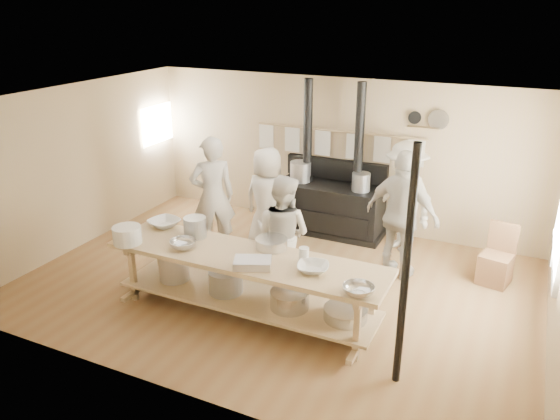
{
  "coord_description": "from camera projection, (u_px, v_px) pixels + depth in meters",
  "views": [
    {
      "loc": [
        2.96,
        -6.2,
        3.8
      ],
      "look_at": [
        -0.05,
        0.2,
        1.06
      ],
      "focal_mm": 35.0,
      "sensor_mm": 36.0,
      "label": 1
    }
  ],
  "objects": [
    {
      "name": "ground",
      "position": [
        277.0,
        284.0,
        7.78
      ],
      "size": [
        7.0,
        7.0,
        0.0
      ],
      "primitive_type": "plane",
      "color": "brown",
      "rests_on": "ground"
    },
    {
      "name": "room_shell",
      "position": [
        277.0,
        175.0,
        7.19
      ],
      "size": [
        7.0,
        7.0,
        7.0
      ],
      "color": "tan",
      "rests_on": "ground"
    },
    {
      "name": "left_opening",
      "position": [
        157.0,
        124.0,
        10.26
      ],
      "size": [
        0.0,
        0.9,
        0.9
      ],
      "color": "white",
      "rests_on": "ground"
    },
    {
      "name": "stove",
      "position": [
        330.0,
        203.0,
        9.38
      ],
      "size": [
        1.9,
        0.75,
        2.6
      ],
      "color": "black",
      "rests_on": "ground"
    },
    {
      "name": "towel_rail",
      "position": [
        338.0,
        140.0,
        9.24
      ],
      "size": [
        3.0,
        0.04,
        0.47
      ],
      "color": "tan",
      "rests_on": "ground"
    },
    {
      "name": "back_wall_shelf",
      "position": [
        428.0,
        122.0,
        8.53
      ],
      "size": [
        0.63,
        0.14,
        0.32
      ],
      "color": "tan",
      "rests_on": "ground"
    },
    {
      "name": "prep_table",
      "position": [
        245.0,
        279.0,
        6.84
      ],
      "size": [
        3.6,
        0.9,
        0.85
      ],
      "color": "tan",
      "rests_on": "ground"
    },
    {
      "name": "support_post",
      "position": [
        406.0,
        271.0,
        5.36
      ],
      "size": [
        0.08,
        0.08,
        2.6
      ],
      "primitive_type": "cylinder",
      "color": "black",
      "rests_on": "ground"
    },
    {
      "name": "cook_far_left",
      "position": [
        213.0,
        197.0,
        8.42
      ],
      "size": [
        0.82,
        0.8,
        1.9
      ],
      "primitive_type": "imported",
      "rotation": [
        0.0,
        0.0,
        3.87
      ],
      "color": "beige",
      "rests_on": "ground"
    },
    {
      "name": "cook_left",
      "position": [
        283.0,
        235.0,
        7.34
      ],
      "size": [
        0.86,
        0.7,
        1.67
      ],
      "primitive_type": "imported",
      "rotation": [
        0.0,
        0.0,
        3.06
      ],
      "color": "beige",
      "rests_on": "ground"
    },
    {
      "name": "cook_center",
      "position": [
        267.0,
        200.0,
        8.6
      ],
      "size": [
        0.88,
        0.63,
        1.68
      ],
      "primitive_type": "imported",
      "rotation": [
        0.0,
        0.0,
        3.02
      ],
      "color": "beige",
      "rests_on": "ground"
    },
    {
      "name": "cook_right",
      "position": [
        402.0,
        215.0,
        7.69
      ],
      "size": [
        1.19,
        0.72,
        1.89
      ],
      "primitive_type": "imported",
      "rotation": [
        0.0,
        0.0,
        2.89
      ],
      "color": "beige",
      "rests_on": "ground"
    },
    {
      "name": "cook_by_window",
      "position": [
        404.0,
        197.0,
        8.59
      ],
      "size": [
        1.32,
        1.22,
        1.78
      ],
      "primitive_type": "imported",
      "rotation": [
        0.0,
        0.0,
        -0.65
      ],
      "color": "beige",
      "rests_on": "ground"
    },
    {
      "name": "chair",
      "position": [
        496.0,
        266.0,
        7.74
      ],
      "size": [
        0.49,
        0.49,
        0.88
      ],
      "rotation": [
        0.0,
        0.0,
        -0.21
      ],
      "color": "brown",
      "rests_on": "ground"
    },
    {
      "name": "bowl_white_a",
      "position": [
        164.0,
        223.0,
        7.55
      ],
      "size": [
        0.5,
        0.5,
        0.1
      ],
      "primitive_type": "imported",
      "rotation": [
        0.0,
        0.0,
        -0.25
      ],
      "color": "white",
      "rests_on": "prep_table"
    },
    {
      "name": "bowl_steel_a",
      "position": [
        183.0,
        244.0,
        6.89
      ],
      "size": [
        0.47,
        0.47,
        0.11
      ],
      "primitive_type": "imported",
      "rotation": [
        0.0,
        0.0,
        0.87
      ],
      "color": "silver",
      "rests_on": "prep_table"
    },
    {
      "name": "bowl_white_b",
      "position": [
        313.0,
        268.0,
        6.31
      ],
      "size": [
        0.46,
        0.46,
        0.09
      ],
      "primitive_type": "imported",
      "rotation": [
        0.0,
        0.0,
        1.85
      ],
      "color": "white",
      "rests_on": "prep_table"
    },
    {
      "name": "bowl_steel_b",
      "position": [
        359.0,
        290.0,
        5.8
      ],
      "size": [
        0.37,
        0.37,
        0.11
      ],
      "primitive_type": "imported",
      "rotation": [
        0.0,
        0.0,
        3.07
      ],
      "color": "silver",
      "rests_on": "prep_table"
    },
    {
      "name": "roasting_pan",
      "position": [
        253.0,
        263.0,
        6.41
      ],
      "size": [
        0.51,
        0.44,
        0.1
      ],
      "primitive_type": "cube",
      "rotation": [
        0.0,
        0.0,
        0.4
      ],
      "color": "#B2B2B7",
      "rests_on": "prep_table"
    },
    {
      "name": "mixing_bowl_large",
      "position": [
        272.0,
        243.0,
        6.89
      ],
      "size": [
        0.51,
        0.51,
        0.13
      ],
      "primitive_type": "cylinder",
      "rotation": [
        0.0,
        0.0,
        -0.31
      ],
      "color": "silver",
      "rests_on": "prep_table"
    },
    {
      "name": "bucket_galv",
      "position": [
        195.0,
        227.0,
        7.19
      ],
      "size": [
        0.35,
        0.35,
        0.27
      ],
      "primitive_type": "cylinder",
      "rotation": [
        0.0,
        0.0,
        -0.18
      ],
      "color": "gray",
      "rests_on": "prep_table"
    },
    {
      "name": "deep_bowl_enamel",
      "position": [
        127.0,
        235.0,
        7.01
      ],
      "size": [
        0.4,
        0.4,
        0.23
      ],
      "primitive_type": "cylinder",
      "rotation": [
        0.0,
        0.0,
        -0.1
      ],
      "color": "white",
      "rests_on": "prep_table"
    },
    {
      "name": "pitcher",
      "position": [
        304.0,
        255.0,
        6.5
      ],
      "size": [
        0.14,
        0.14,
        0.19
      ],
      "primitive_type": "cylinder",
      "rotation": [
        0.0,
        0.0,
        -0.14
      ],
      "color": "white",
      "rests_on": "prep_table"
    }
  ]
}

